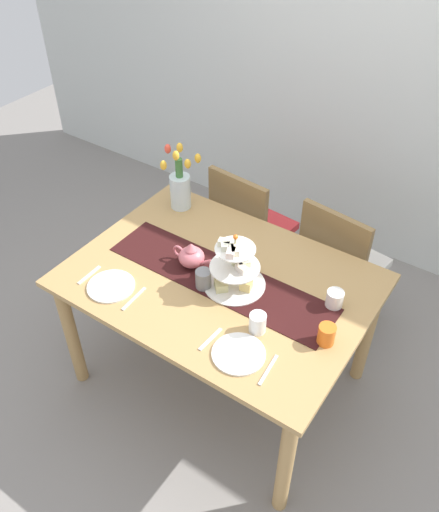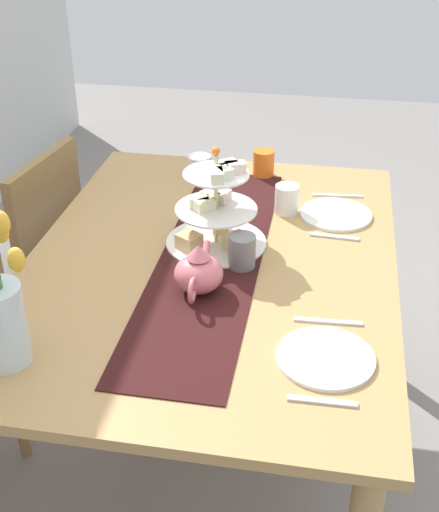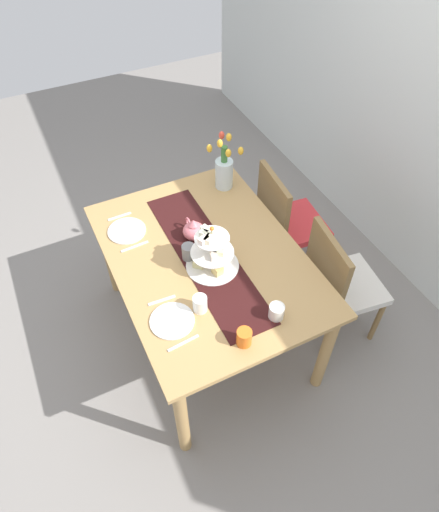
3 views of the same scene
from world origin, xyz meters
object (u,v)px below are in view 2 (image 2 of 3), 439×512
object	(u,v)px
tiered_cake_stand	(216,214)
cream_jug	(199,167)
dinner_plate_left	(325,358)
knife_left	(328,321)
teapot	(199,272)
mug_grey	(242,251)
knife_right	(337,195)
mug_orange	(264,163)
dinner_plate_right	(336,214)
fork_left	(322,401)
chair_right	(27,258)
mug_white_text	(287,199)
dining_table	(211,290)
fork_right	(334,237)

from	to	relation	value
tiered_cake_stand	cream_jug	world-z (taller)	tiered_cake_stand
dinner_plate_left	knife_left	size ratio (longest dim) A/B	1.35
teapot	mug_grey	distance (m)	0.17
cream_jug	knife_right	size ratio (longest dim) A/B	0.50
tiered_cake_stand	mug_orange	distance (m)	0.53
dinner_plate_right	fork_left	bearing A→B (deg)	180.00
knife_left	teapot	bearing A→B (deg)	76.82
teapot	mug_orange	bearing A→B (deg)	-5.68
chair_right	fork_left	bearing A→B (deg)	-128.48
dinner_plate_right	mug_white_text	bearing A→B (deg)	92.05
mug_grey	teapot	bearing A→B (deg)	146.15
knife_left	knife_right	size ratio (longest dim) A/B	1.00
cream_jug	mug_grey	world-z (taller)	mug_grey
tiered_cake_stand	knife_right	xyz separation A→B (m)	(0.39, -0.34, -0.10)
cream_jug	mug_white_text	distance (m)	0.39
chair_right	cream_jug	xyz separation A→B (m)	(0.21, -0.61, 0.32)
teapot	mug_white_text	bearing A→B (deg)	-20.46
mug_orange	dinner_plate_left	bearing A→B (deg)	-164.97
dinner_plate_left	mug_grey	size ratio (longest dim) A/B	2.42
fork_left	knife_right	distance (m)	1.02
knife_left	dinner_plate_right	distance (m)	0.58
knife_right	teapot	bearing A→B (deg)	151.93
cream_jug	dinner_plate_right	distance (m)	0.53
dinner_plate_right	knife_right	distance (m)	0.15
knife_left	dining_table	bearing A→B (deg)	54.02
mug_grey	mug_orange	world-z (taller)	mug_grey
cream_jug	fork_left	bearing A→B (deg)	-155.65
cream_jug	mug_orange	xyz separation A→B (m)	(0.06, -0.22, 0.01)
fork_left	knife_left	xyz separation A→B (m)	(0.29, 0.00, 0.00)
dinner_plate_left	mug_grey	xyz separation A→B (m)	(0.37, 0.25, 0.05)
fork_right	mug_grey	world-z (taller)	mug_grey
teapot	mug_orange	xyz separation A→B (m)	(0.77, -0.08, -0.01)
fork_left	mug_white_text	bearing A→B (deg)	10.45
fork_left	mug_grey	world-z (taller)	mug_grey
tiered_cake_stand	fork_right	world-z (taller)	tiered_cake_stand
dinner_plate_right	fork_right	size ratio (longest dim) A/B	1.53
knife_left	mug_grey	distance (m)	0.34
knife_right	mug_grey	bearing A→B (deg)	153.66
dining_table	fork_left	distance (m)	0.65
knife_left	mug_white_text	distance (m)	0.60
teapot	chair_right	bearing A→B (deg)	56.28
fork_left	fork_right	size ratio (longest dim) A/B	1.00
teapot	dinner_plate_right	bearing A→B (deg)	-34.49
chair_right	tiered_cake_stand	xyz separation A→B (m)	(-0.25, -0.75, 0.38)
mug_grey	mug_white_text	size ratio (longest dim) A/B	1.00
dining_table	fork_right	size ratio (longest dim) A/B	9.68
cream_jug	knife_left	world-z (taller)	cream_jug
dining_table	mug_white_text	world-z (taller)	mug_white_text
mug_white_text	mug_orange	xyz separation A→B (m)	(0.28, 0.11, 0.00)
fork_left	knife_left	size ratio (longest dim) A/B	0.88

